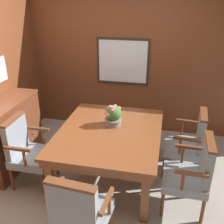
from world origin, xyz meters
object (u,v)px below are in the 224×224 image
object	(u,v)px
chair_right_far	(189,141)
chair_head_near	(79,212)
sideboard_cabinet	(8,134)
chair_left_near	(27,149)
dining_table	(110,137)
chair_right_near	(193,173)
potted_plant	(113,115)

from	to	relation	value
chair_right_far	chair_head_near	distance (m)	1.86
sideboard_cabinet	chair_left_near	bearing A→B (deg)	-34.10
dining_table	sideboard_cabinet	distance (m)	1.51
dining_table	chair_right_far	distance (m)	1.10
sideboard_cabinet	chair_head_near	bearing A→B (deg)	-38.76
chair_right_near	chair_left_near	distance (m)	2.08
chair_right_far	sideboard_cabinet	world-z (taller)	sideboard_cabinet
chair_left_near	sideboard_cabinet	size ratio (longest dim) A/B	0.80
potted_plant	sideboard_cabinet	distance (m)	1.57
sideboard_cabinet	dining_table	bearing A→B (deg)	0.44
chair_head_near	chair_right_far	bearing A→B (deg)	-120.10
chair_right_near	chair_left_near	size ratio (longest dim) A/B	1.00
chair_right_far	potted_plant	world-z (taller)	potted_plant
chair_right_far	potted_plant	bearing A→B (deg)	-77.42
chair_right_near	potted_plant	distance (m)	1.23
dining_table	sideboard_cabinet	bearing A→B (deg)	-179.56
dining_table	chair_head_near	world-z (taller)	chair_head_near
dining_table	chair_right_far	world-z (taller)	chair_right_far
chair_head_near	sideboard_cabinet	xyz separation A→B (m)	(-1.48, 1.19, -0.01)
chair_left_near	chair_right_far	world-z (taller)	same
chair_left_near	potted_plant	xyz separation A→B (m)	(1.04, 0.50, 0.36)
chair_right_far	dining_table	bearing A→B (deg)	-68.47
chair_right_near	sideboard_cabinet	bearing A→B (deg)	-96.58
dining_table	sideboard_cabinet	xyz separation A→B (m)	(-1.50, -0.01, -0.14)
chair_left_near	chair_right_far	size ratio (longest dim) A/B	1.00
chair_right_far	chair_right_near	bearing A→B (deg)	4.37
chair_right_near	potted_plant	xyz separation A→B (m)	(-1.04, 0.54, 0.36)
dining_table	chair_right_near	xyz separation A→B (m)	(1.05, -0.37, -0.13)
potted_plant	chair_right_near	bearing A→B (deg)	-27.68
dining_table	potted_plant	xyz separation A→B (m)	(0.01, 0.17, 0.23)
chair_head_near	dining_table	bearing A→B (deg)	-86.09
chair_left_near	chair_right_near	bearing A→B (deg)	-91.50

